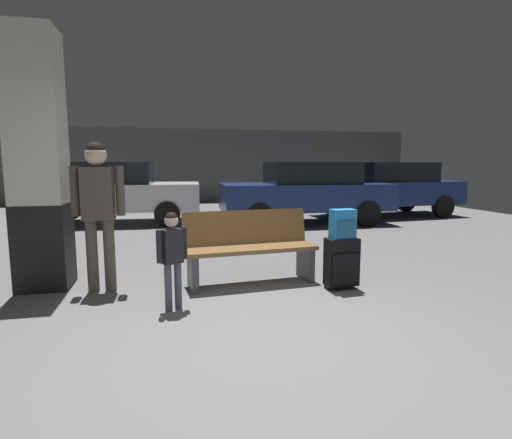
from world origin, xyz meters
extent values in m
cube|color=slate|center=(0.00, 4.00, -0.05)|extent=(18.00, 18.00, 0.10)
cube|color=#565658|center=(0.00, 12.86, 1.40)|extent=(18.00, 0.12, 2.80)
cube|color=black|center=(-2.24, 2.08, 0.50)|extent=(0.57, 0.57, 1.00)
cube|color=silver|center=(-2.24, 2.08, 1.99)|extent=(0.56, 0.56, 1.98)
cube|color=brown|center=(0.18, 1.68, 0.44)|extent=(1.63, 0.59, 0.05)
cube|color=brown|center=(0.16, 1.92, 0.68)|extent=(1.60, 0.26, 0.42)
cube|color=#4C4C51|center=(-0.54, 1.61, 0.21)|extent=(0.12, 0.41, 0.41)
cube|color=#4C4C51|center=(0.90, 1.74, 0.21)|extent=(0.12, 0.41, 0.41)
cube|color=black|center=(1.18, 1.27, 0.32)|extent=(0.39, 0.22, 0.56)
cube|color=black|center=(1.18, 1.15, 0.26)|extent=(0.34, 0.04, 0.36)
cube|color=#A5A5AA|center=(1.17, 1.35, 0.59)|extent=(0.14, 0.03, 0.02)
cylinder|color=black|center=(1.01, 1.34, 0.02)|extent=(0.02, 0.05, 0.04)
cylinder|color=black|center=(1.33, 1.36, 0.02)|extent=(0.02, 0.05, 0.04)
cube|color=#268CD8|center=(1.18, 1.27, 0.77)|extent=(0.29, 0.18, 0.34)
cube|color=#23608E|center=(1.18, 1.17, 0.72)|extent=(0.23, 0.05, 0.19)
cylinder|color=black|center=(1.18, 1.27, 0.93)|extent=(0.06, 0.03, 0.02)
cylinder|color=#4C5160|center=(-0.72, 0.99, 0.24)|extent=(0.07, 0.07, 0.48)
cylinder|color=#4C5160|center=(-0.82, 0.93, 0.24)|extent=(0.07, 0.07, 0.48)
cube|color=#232328|center=(-0.77, 0.96, 0.65)|extent=(0.23, 0.20, 0.34)
cylinder|color=#232328|center=(-0.65, 1.03, 0.67)|extent=(0.06, 0.06, 0.32)
cylinder|color=#232328|center=(-0.89, 0.89, 0.67)|extent=(0.06, 0.06, 0.32)
sphere|color=beige|center=(-0.77, 0.96, 0.91)|extent=(0.14, 0.14, 0.14)
sphere|color=black|center=(-0.77, 0.96, 0.93)|extent=(0.13, 0.13, 0.13)
cylinder|color=#E5D84C|center=(-0.88, 1.01, 0.67)|extent=(0.06, 0.06, 0.10)
cylinder|color=red|center=(-0.88, 1.01, 0.75)|extent=(0.01, 0.01, 0.06)
cylinder|color=brown|center=(-1.47, 1.77, 0.42)|extent=(0.13, 0.13, 0.84)
cylinder|color=brown|center=(-1.66, 1.78, 0.42)|extent=(0.13, 0.13, 0.84)
cube|color=#4C473D|center=(-1.57, 1.77, 1.13)|extent=(0.35, 0.22, 0.59)
cylinder|color=#4C473D|center=(-1.33, 1.76, 1.16)|extent=(0.10, 0.10, 0.56)
cylinder|color=#4C473D|center=(-1.81, 1.79, 1.16)|extent=(0.10, 0.10, 0.56)
sphere|color=beige|center=(-1.57, 1.77, 1.57)|extent=(0.24, 0.24, 0.24)
sphere|color=black|center=(-1.57, 1.77, 1.60)|extent=(0.22, 0.22, 0.22)
cube|color=navy|center=(2.52, 6.48, 0.67)|extent=(4.14, 1.81, 0.64)
cube|color=black|center=(2.67, 6.48, 1.25)|extent=(2.14, 1.60, 0.52)
cylinder|color=black|center=(1.20, 5.72, 0.30)|extent=(0.61, 0.22, 0.60)
cylinder|color=black|center=(1.24, 7.32, 0.30)|extent=(0.61, 0.22, 0.60)
cylinder|color=black|center=(3.80, 5.65, 0.30)|extent=(0.61, 0.22, 0.60)
cylinder|color=black|center=(3.84, 7.25, 0.30)|extent=(0.61, 0.22, 0.60)
cube|color=silver|center=(-2.07, 7.47, 0.67)|extent=(4.19, 1.93, 0.64)
cube|color=black|center=(-2.22, 7.48, 1.25)|extent=(2.18, 1.65, 0.52)
cylinder|color=black|center=(-0.73, 8.20, 0.30)|extent=(0.61, 0.23, 0.60)
cylinder|color=black|center=(-0.82, 6.60, 0.30)|extent=(0.61, 0.23, 0.60)
cylinder|color=black|center=(-3.32, 8.34, 0.30)|extent=(0.61, 0.23, 0.60)
cylinder|color=black|center=(-3.41, 6.74, 0.30)|extent=(0.61, 0.23, 0.60)
cube|color=navy|center=(5.23, 7.37, 0.67)|extent=(4.22, 2.03, 0.64)
cube|color=black|center=(5.38, 7.38, 1.25)|extent=(2.22, 1.70, 0.52)
cylinder|color=black|center=(4.00, 6.47, 0.30)|extent=(0.61, 0.25, 0.60)
cylinder|color=black|center=(3.87, 8.06, 0.30)|extent=(0.61, 0.25, 0.60)
cylinder|color=black|center=(6.59, 6.68, 0.30)|extent=(0.61, 0.25, 0.60)
cylinder|color=black|center=(6.46, 8.27, 0.30)|extent=(0.61, 0.25, 0.60)
camera|label=1|loc=(-0.80, -3.08, 1.46)|focal=28.54mm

